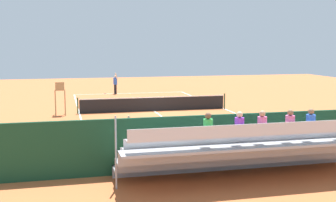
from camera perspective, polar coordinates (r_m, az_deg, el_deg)
The scene contains 12 objects.
ground_plane at distance 29.93m, azimuth -1.82°, elevation -1.30°, with size 60.00×60.00×0.00m, color #BC6033.
court_line_markings at distance 29.97m, azimuth -1.84°, elevation -1.29°, with size 10.10×22.20×0.01m.
tennis_net at distance 29.86m, azimuth -1.83°, elevation -0.35°, with size 10.30×0.10×1.07m.
backdrop_wall at distance 16.54m, azimuth 8.30°, elevation -5.10°, with size 18.00×0.16×2.00m, color #194228.
bleacher_stand at distance 15.31m, azimuth 10.83°, elevation -6.14°, with size 9.06×2.40×2.48m.
umpire_chair at distance 28.89m, azimuth -13.85°, elevation 0.79°, with size 0.67×0.67×2.14m.
courtside_bench at distance 18.26m, azimuth 14.30°, elevation -5.47°, with size 1.80×0.40×0.93m.
equipment_bag at distance 17.57m, azimuth 9.92°, elevation -7.13°, with size 0.90×0.36×0.36m, color black.
tennis_player at distance 40.30m, azimuth -6.87°, elevation 2.38°, with size 0.46×0.56×1.93m.
tennis_racket at distance 40.74m, azimuth -7.88°, elevation 1.00°, with size 0.58×0.40×0.03m.
tennis_ball_near at distance 39.39m, azimuth -4.91°, elevation 0.85°, with size 0.07×0.07×0.07m, color #CCDB33.
line_judge at distance 16.27m, azimuth -5.39°, elevation -5.20°, with size 0.43×0.55×1.93m.
Camera 1 is at (6.11, 28.94, 4.59)m, focal length 46.92 mm.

